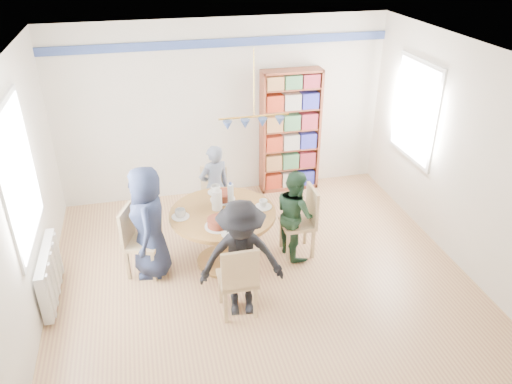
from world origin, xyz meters
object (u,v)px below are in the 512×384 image
object	(u,v)px
dining_table	(223,225)
person_near	(241,260)
chair_near	(239,278)
person_left	(149,222)
person_far	(215,187)
bookshelf	(290,133)
chair_far	(213,194)
person_right	(295,214)
radiator	(50,274)
chair_right	(304,218)
chair_left	(137,238)

from	to	relation	value
dining_table	person_near	bearing A→B (deg)	-87.97
chair_near	person_left	distance (m)	1.36
person_far	bookshelf	xyz separation A→B (m)	(1.35, 0.88, 0.34)
dining_table	chair_near	size ratio (longest dim) A/B	1.42
person_left	person_far	size ratio (longest dim) A/B	1.16
person_far	chair_far	bearing A→B (deg)	-99.37
person_right	person_left	bearing A→B (deg)	78.33
person_left	bookshelf	size ratio (longest dim) A/B	0.73
dining_table	person_left	xyz separation A→B (m)	(-0.89, 0.03, 0.15)
chair_far	person_left	world-z (taller)	person_left
dining_table	bookshelf	bearing A→B (deg)	52.26
radiator	person_left	bearing A→B (deg)	13.10
chair_right	person_far	size ratio (longest dim) A/B	0.75
chair_right	chair_near	world-z (taller)	chair_right
person_right	person_far	size ratio (longest dim) A/B	0.96
chair_right	person_near	size ratio (longest dim) A/B	0.67
person_right	chair_near	bearing A→B (deg)	125.77
chair_far	person_right	size ratio (longest dim) A/B	0.72
person_far	person_near	size ratio (longest dim) A/B	0.88
chair_far	bookshelf	world-z (taller)	bookshelf
chair_left	person_far	world-z (taller)	person_far
chair_right	person_right	xyz separation A→B (m)	(-0.12, -0.00, 0.08)
chair_right	radiator	bearing A→B (deg)	-175.44
chair_right	chair_near	xyz separation A→B (m)	(-1.06, -1.00, -0.01)
person_far	bookshelf	world-z (taller)	bookshelf
chair_left	person_far	size ratio (longest dim) A/B	0.73
person_far	bookshelf	size ratio (longest dim) A/B	0.63
chair_far	person_right	world-z (taller)	person_right
dining_table	chair_far	world-z (taller)	chair_far
chair_left	person_far	xyz separation A→B (m)	(1.10, 0.86, 0.12)
dining_table	bookshelf	xyz separation A→B (m)	(1.39, 1.80, 0.40)
chair_far	person_far	world-z (taller)	person_far
chair_right	person_left	distance (m)	1.94
chair_right	person_far	world-z (taller)	person_far
chair_near	person_near	distance (m)	0.21
radiator	person_near	distance (m)	2.21
chair_far	person_near	bearing A→B (deg)	-89.99
person_left	bookshelf	bearing A→B (deg)	132.12
chair_far	person_far	distance (m)	0.17
dining_table	person_far	bearing A→B (deg)	87.24
chair_left	person_near	xyz separation A→B (m)	(1.08, -1.00, 0.20)
person_near	bookshelf	bearing A→B (deg)	70.42
chair_far	dining_table	bearing A→B (deg)	-91.88
person_left	person_right	world-z (taller)	person_left
radiator	dining_table	distance (m)	2.06
dining_table	chair_left	distance (m)	1.05
person_right	bookshelf	xyz separation A→B (m)	(0.47, 1.80, 0.37)
bookshelf	person_near	bearing A→B (deg)	-116.39
chair_far	chair_near	bearing A→B (deg)	-91.27
person_left	person_near	size ratio (longest dim) A/B	1.02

